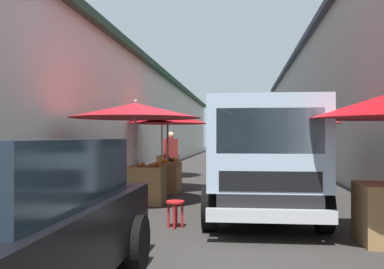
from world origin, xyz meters
name	(u,v)px	position (x,y,z in m)	size (l,w,h in m)	color
ground	(230,178)	(13.50, 0.00, 0.00)	(90.00, 90.00, 0.00)	#33302D
building_left_whitewash	(70,116)	(15.75, 6.99, 2.36)	(49.80, 7.50, 4.70)	silver
fruit_stall_far_left	(137,122)	(7.28, 1.80, 1.79)	(2.85, 2.85, 2.27)	#9E9EA3
fruit_stall_near_right	(167,134)	(9.52, 1.56, 1.55)	(2.22, 2.22, 2.20)	#9E9EA3
fruit_stall_mid_lane	(292,124)	(8.75, -1.66, 1.79)	(2.23, 2.23, 2.34)	#9E9EA3
fruit_stall_far_right	(163,125)	(13.25, 2.40, 1.90)	(2.61, 2.61, 2.46)	#9E9EA3
delivery_truck	(263,162)	(5.74, -0.81, 1.04)	(4.95, 2.05, 2.08)	black
vendor_by_crates	(171,154)	(11.29, 1.78, 0.94)	(0.57, 0.41, 1.63)	#232328
vendor_in_shade	(275,151)	(15.28, -1.72, 0.89)	(0.43, 0.52, 1.55)	#232328
parked_scooter	(282,164)	(14.10, -1.91, 0.45)	(1.69, 0.36, 1.14)	black
plastic_stool	(175,208)	(5.15, 0.62, 0.33)	(0.30, 0.30, 0.43)	red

